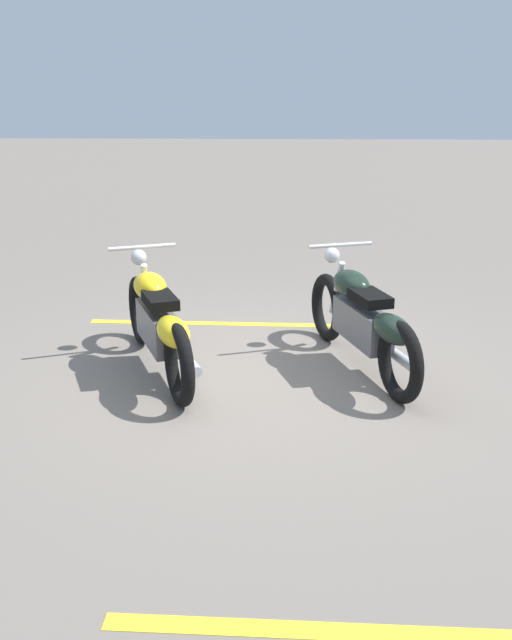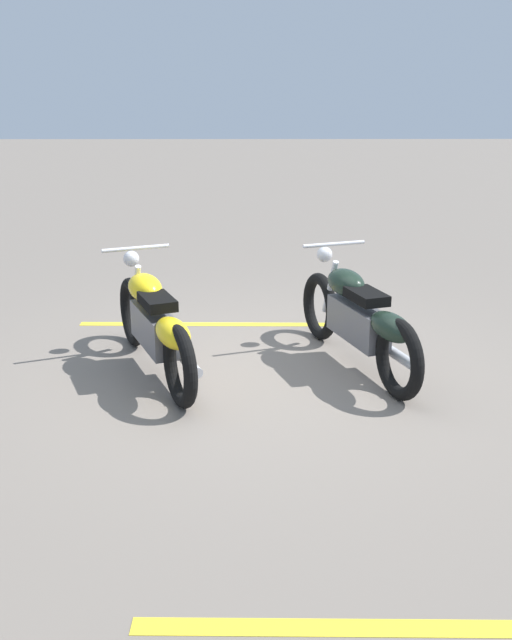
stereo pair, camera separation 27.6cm
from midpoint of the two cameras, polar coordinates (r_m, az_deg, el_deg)
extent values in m
plane|color=slate|center=(6.47, -1.26, -4.12)|extent=(60.00, 60.00, 0.00)
torus|color=black|center=(7.17, -10.76, 0.62)|extent=(0.66, 0.36, 0.67)
torus|color=black|center=(5.74, -7.37, -3.63)|extent=(0.66, 0.36, 0.67)
cube|color=#59595E|center=(6.37, -9.19, -0.69)|extent=(0.86, 0.52, 0.32)
ellipsoid|color=yellow|center=(6.54, -9.89, 2.50)|extent=(0.59, 0.46, 0.24)
ellipsoid|color=yellow|center=(5.80, -7.89, -1.03)|extent=(0.61, 0.44, 0.22)
cube|color=black|center=(6.17, -9.02, 1.43)|extent=(0.50, 0.39, 0.09)
cylinder|color=silver|center=(6.88, -10.47, 2.17)|extent=(0.27, 0.15, 0.56)
cylinder|color=silver|center=(6.74, -10.58, 5.54)|extent=(0.27, 0.59, 0.04)
sphere|color=silver|center=(6.96, -10.88, 4.73)|extent=(0.15, 0.15, 0.15)
cylinder|color=silver|center=(6.09, -6.92, -3.06)|extent=(0.68, 0.35, 0.09)
torus|color=black|center=(7.24, 3.92, 1.06)|extent=(0.67, 0.32, 0.67)
torus|color=black|center=(5.92, 9.84, -3.07)|extent=(0.67, 0.32, 0.67)
cube|color=#59595E|center=(6.50, 6.80, -0.22)|extent=(0.87, 0.48, 0.32)
ellipsoid|color=black|center=(6.65, 5.88, 2.92)|extent=(0.58, 0.43, 0.24)
ellipsoid|color=black|center=(5.97, 9.22, -0.54)|extent=(0.61, 0.41, 0.22)
cube|color=black|center=(6.30, 7.40, 1.86)|extent=(0.49, 0.37, 0.09)
cylinder|color=silver|center=(6.97, 4.71, 2.60)|extent=(0.27, 0.14, 0.56)
cylinder|color=silver|center=(6.82, 4.97, 5.93)|extent=(0.23, 0.60, 0.04)
sphere|color=silver|center=(7.03, 4.27, 5.14)|extent=(0.15, 0.15, 0.15)
cylinder|color=silver|center=(6.28, 9.48, -2.54)|extent=(0.69, 0.31, 0.09)
cube|color=yellow|center=(7.76, -3.07, -0.34)|extent=(0.17, 3.20, 0.01)
cube|color=yellow|center=(3.79, 14.43, -22.40)|extent=(0.17, 3.20, 0.01)
camera|label=1|loc=(0.14, 88.63, 0.44)|focal=40.85mm
camera|label=2|loc=(0.14, -91.37, -0.44)|focal=40.85mm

